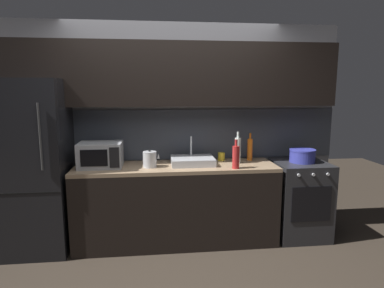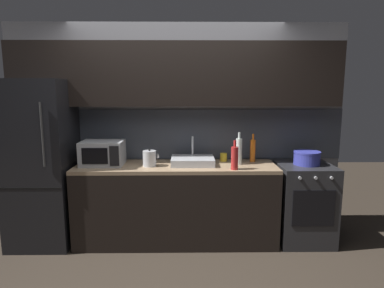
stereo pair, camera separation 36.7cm
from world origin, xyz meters
name	(u,v)px [view 1 (the left image)]	position (x,y,z in m)	size (l,w,h in m)	color
ground_plane	(184,286)	(0.00, 0.00, 0.00)	(10.00, 10.00, 0.00)	#2D261E
back_wall	(174,105)	(0.00, 1.20, 1.55)	(3.98, 0.44, 2.50)	slate
counter_run	(176,204)	(0.00, 0.90, 0.45)	(2.24, 0.60, 0.90)	black
refrigerator	(35,167)	(-1.50, 0.90, 0.92)	(0.68, 0.69, 1.84)	black
oven_range	(299,199)	(1.46, 0.90, 0.45)	(0.60, 0.62, 0.90)	#232326
microwave	(101,155)	(-0.82, 0.92, 1.04)	(0.46, 0.35, 0.27)	#A8AAAF
sink_basin	(192,161)	(0.19, 0.93, 0.94)	(0.48, 0.38, 0.30)	#ADAFB5
kettle	(150,159)	(-0.29, 0.85, 0.99)	(0.18, 0.15, 0.20)	#B7BABF
wine_bottle_red	(236,157)	(0.62, 0.68, 1.03)	(0.08, 0.08, 0.31)	#A82323
wine_bottle_orange	(250,149)	(0.89, 1.07, 1.03)	(0.06, 0.06, 0.33)	orange
wine_bottle_clear	(238,150)	(0.71, 0.93, 1.05)	(0.07, 0.07, 0.36)	silver
mug_yellow	(221,157)	(0.55, 1.10, 0.95)	(0.08, 0.08, 0.09)	gold
cooking_pot	(302,156)	(1.47, 0.90, 0.98)	(0.29, 0.29, 0.15)	#333899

